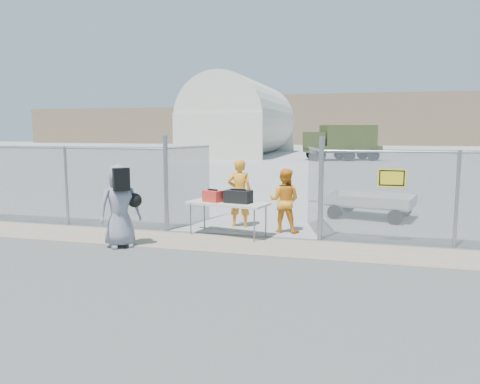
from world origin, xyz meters
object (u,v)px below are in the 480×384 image
(folding_table, at_px, (228,219))
(visitor, at_px, (120,206))
(security_worker_left, at_px, (240,193))
(utility_trailer, at_px, (370,205))
(security_worker_right, at_px, (284,201))

(folding_table, distance_m, visitor, 2.71)
(security_worker_left, height_order, utility_trailer, security_worker_left)
(folding_table, height_order, security_worker_right, security_worker_right)
(security_worker_left, height_order, visitor, visitor)
(visitor, xyz_separation_m, utility_trailer, (5.49, 5.11, -0.55))
(visitor, bearing_deg, utility_trailer, -0.47)
(folding_table, bearing_deg, security_worker_left, 102.23)
(utility_trailer, bearing_deg, security_worker_left, -133.18)
(security_worker_right, distance_m, utility_trailer, 3.43)
(security_worker_left, xyz_separation_m, utility_trailer, (3.46, 2.25, -0.55))
(folding_table, relative_size, security_worker_left, 1.07)
(folding_table, distance_m, security_worker_right, 1.56)
(visitor, relative_size, utility_trailer, 0.59)
(security_worker_right, bearing_deg, security_worker_left, -11.66)
(folding_table, relative_size, utility_trailer, 0.63)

